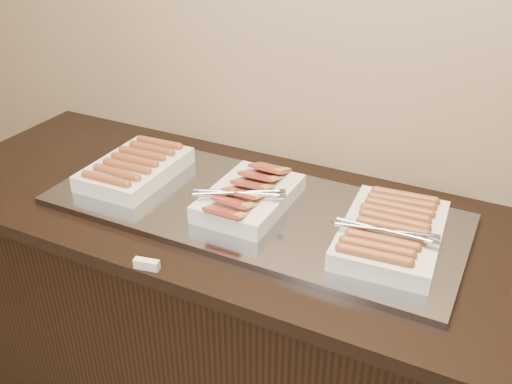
% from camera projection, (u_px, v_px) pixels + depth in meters
% --- Properties ---
extents(counter, '(2.06, 0.76, 0.90)m').
position_uv_depth(counter, '(248.00, 325.00, 1.89)').
color(counter, black).
rests_on(counter, ground).
extents(warming_tray, '(1.20, 0.50, 0.02)m').
position_uv_depth(warming_tray, '(252.00, 209.00, 1.66)').
color(warming_tray, gray).
rests_on(warming_tray, counter).
extents(dish_left, '(0.23, 0.34, 0.07)m').
position_uv_depth(dish_left, '(135.00, 168.00, 1.80)').
color(dish_left, silver).
rests_on(dish_left, warming_tray).
extents(dish_center, '(0.26, 0.34, 0.09)m').
position_uv_depth(dish_center, '(248.00, 196.00, 1.64)').
color(dish_center, silver).
rests_on(dish_center, warming_tray).
extents(dish_right, '(0.28, 0.39, 0.08)m').
position_uv_depth(dish_right, '(391.00, 232.00, 1.48)').
color(dish_right, silver).
rests_on(dish_right, warming_tray).
extents(label_holder, '(0.07, 0.03, 0.03)m').
position_uv_depth(label_holder, '(147.00, 264.00, 1.42)').
color(label_holder, silver).
rests_on(label_holder, counter).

